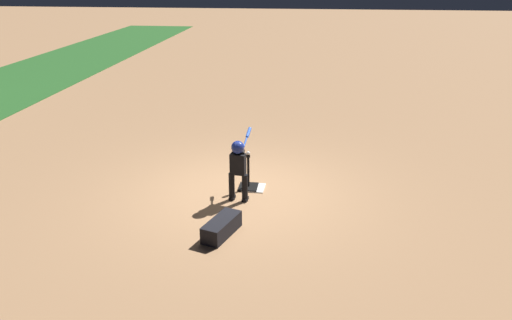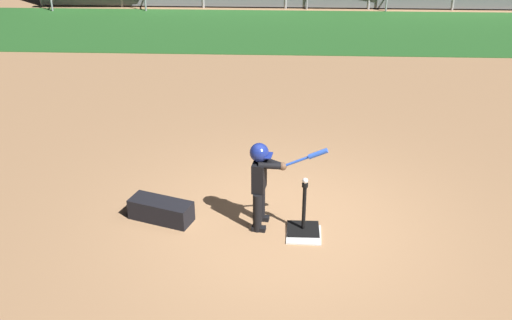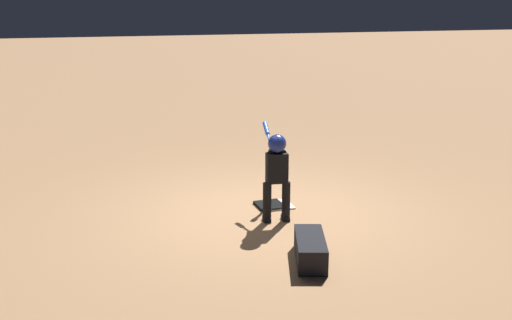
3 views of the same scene
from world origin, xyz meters
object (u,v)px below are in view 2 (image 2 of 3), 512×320
object	(u,v)px
batter_child	(262,175)
baseball	(305,181)
equipment_bag	(161,210)
batting_tee	(303,224)

from	to	relation	value
batter_child	baseball	bearing A→B (deg)	-11.56
batter_child	equipment_bag	size ratio (longest dim) A/B	1.43
batting_tee	baseball	world-z (taller)	baseball
batting_tee	baseball	distance (m)	0.64
batting_tee	equipment_bag	xyz separation A→B (m)	(-1.88, 0.20, 0.04)
batting_tee	batter_child	size ratio (longest dim) A/B	0.59
batter_child	equipment_bag	bearing A→B (deg)	176.15
batting_tee	baseball	size ratio (longest dim) A/B	9.53
batting_tee	batter_child	xyz separation A→B (m)	(-0.54, 0.11, 0.65)
batter_child	batting_tee	bearing A→B (deg)	-11.56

